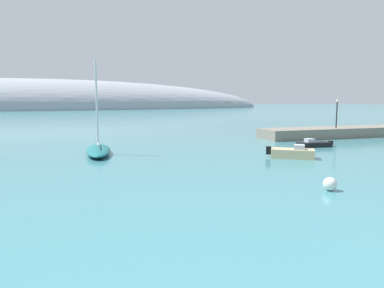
{
  "coord_description": "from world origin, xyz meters",
  "views": [
    {
      "loc": [
        -13.67,
        -4.53,
        5.27
      ],
      "look_at": [
        -1.2,
        23.41,
        1.39
      ],
      "focal_mm": 33.42,
      "sensor_mm": 36.0,
      "label": 1
    }
  ],
  "objects_px": {
    "sailboat_teal_mid_mooring": "(98,150)",
    "motorboat_sand_foreground": "(293,153)",
    "motorboat_black_alongside_breakwater": "(314,144)",
    "harbor_lamp_post": "(337,110)",
    "mooring_buoy_white": "(330,184)"
  },
  "relations": [
    {
      "from": "mooring_buoy_white",
      "to": "harbor_lamp_post",
      "type": "height_order",
      "value": "harbor_lamp_post"
    },
    {
      "from": "motorboat_black_alongside_breakwater",
      "to": "harbor_lamp_post",
      "type": "distance_m",
      "value": 11.68
    },
    {
      "from": "motorboat_sand_foreground",
      "to": "mooring_buoy_white",
      "type": "relative_size",
      "value": 5.11
    },
    {
      "from": "motorboat_sand_foreground",
      "to": "harbor_lamp_post",
      "type": "bearing_deg",
      "value": 73.43
    },
    {
      "from": "mooring_buoy_white",
      "to": "harbor_lamp_post",
      "type": "relative_size",
      "value": 0.2
    },
    {
      "from": "sailboat_teal_mid_mooring",
      "to": "motorboat_sand_foreground",
      "type": "xyz_separation_m",
      "value": [
        15.54,
        -9.3,
        -0.01
      ]
    },
    {
      "from": "mooring_buoy_white",
      "to": "harbor_lamp_post",
      "type": "distance_m",
      "value": 30.86
    },
    {
      "from": "motorboat_black_alongside_breakwater",
      "to": "harbor_lamp_post",
      "type": "bearing_deg",
      "value": -135.41
    },
    {
      "from": "motorboat_black_alongside_breakwater",
      "to": "mooring_buoy_white",
      "type": "relative_size",
      "value": 5.31
    },
    {
      "from": "motorboat_sand_foreground",
      "to": "sailboat_teal_mid_mooring",
      "type": "bearing_deg",
      "value": -171.27
    },
    {
      "from": "sailboat_teal_mid_mooring",
      "to": "mooring_buoy_white",
      "type": "bearing_deg",
      "value": -142.8
    },
    {
      "from": "motorboat_sand_foreground",
      "to": "mooring_buoy_white",
      "type": "height_order",
      "value": "motorboat_sand_foreground"
    },
    {
      "from": "sailboat_teal_mid_mooring",
      "to": "motorboat_sand_foreground",
      "type": "bearing_deg",
      "value": -110.82
    },
    {
      "from": "motorboat_black_alongside_breakwater",
      "to": "harbor_lamp_post",
      "type": "height_order",
      "value": "harbor_lamp_post"
    },
    {
      "from": "sailboat_teal_mid_mooring",
      "to": "motorboat_sand_foreground",
      "type": "distance_m",
      "value": 18.11
    }
  ]
}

